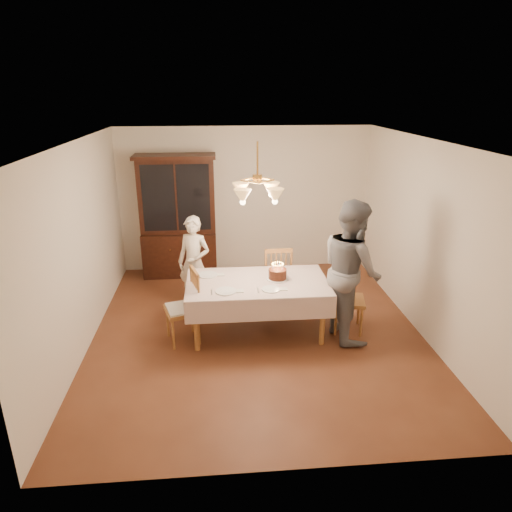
{
  "coord_description": "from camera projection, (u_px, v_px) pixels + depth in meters",
  "views": [
    {
      "loc": [
        -0.51,
        -5.62,
        3.2
      ],
      "look_at": [
        0.0,
        0.2,
        1.05
      ],
      "focal_mm": 32.0,
      "sensor_mm": 36.0,
      "label": 1
    }
  ],
  "objects": [
    {
      "name": "china_hutch",
      "position": [
        178.0,
        219.0,
        8.05
      ],
      "size": [
        1.38,
        0.54,
        2.16
      ],
      "color": "black",
      "rests_on": "ground"
    },
    {
      "name": "ground",
      "position": [
        257.0,
        331.0,
        6.4
      ],
      "size": [
        5.0,
        5.0,
        0.0
      ],
      "primitive_type": "plane",
      "color": "#562A18",
      "rests_on": "ground"
    },
    {
      "name": "elderly_woman",
      "position": [
        194.0,
        263.0,
        6.91
      ],
      "size": [
        0.62,
        0.54,
        1.44
      ],
      "primitive_type": "imported",
      "rotation": [
        0.0,
        0.0,
        -0.45
      ],
      "color": "white",
      "rests_on": "ground"
    },
    {
      "name": "room_shell",
      "position": [
        257.0,
        223.0,
        5.85
      ],
      "size": [
        5.0,
        5.0,
        5.0
      ],
      "color": "white",
      "rests_on": "ground"
    },
    {
      "name": "chandelier",
      "position": [
        257.0,
        192.0,
        5.72
      ],
      "size": [
        0.62,
        0.62,
        0.73
      ],
      "color": "#BF8C3F",
      "rests_on": "ground"
    },
    {
      "name": "chair_right_end",
      "position": [
        348.0,
        301.0,
        6.3
      ],
      "size": [
        0.5,
        0.52,
        1.0
      ],
      "color": "brown",
      "rests_on": "ground"
    },
    {
      "name": "place_setting_near_left",
      "position": [
        227.0,
        291.0,
        5.82
      ],
      "size": [
        0.42,
        0.27,
        0.02
      ],
      "color": "white",
      "rests_on": "dining_table"
    },
    {
      "name": "place_setting_far_left",
      "position": [
        208.0,
        275.0,
        6.33
      ],
      "size": [
        0.42,
        0.27,
        0.02
      ],
      "color": "white",
      "rests_on": "dining_table"
    },
    {
      "name": "birthday_cake",
      "position": [
        278.0,
        274.0,
        6.19
      ],
      "size": [
        0.3,
        0.3,
        0.23
      ],
      "color": "white",
      "rests_on": "dining_table"
    },
    {
      "name": "chair_far_side",
      "position": [
        276.0,
        279.0,
        7.01
      ],
      "size": [
        0.45,
        0.43,
        1.0
      ],
      "color": "brown",
      "rests_on": "ground"
    },
    {
      "name": "adult_in_grey",
      "position": [
        351.0,
        270.0,
        6.02
      ],
      "size": [
        0.84,
        1.01,
        1.89
      ],
      "primitive_type": "imported",
      "rotation": [
        0.0,
        0.0,
        1.71
      ],
      "color": "slate",
      "rests_on": "ground"
    },
    {
      "name": "chair_left_end",
      "position": [
        183.0,
        310.0,
        6.01
      ],
      "size": [
        0.53,
        0.54,
        1.0
      ],
      "color": "brown",
      "rests_on": "ground"
    },
    {
      "name": "dining_table",
      "position": [
        257.0,
        287.0,
        6.16
      ],
      "size": [
        1.9,
        1.1,
        0.76
      ],
      "color": "brown",
      "rests_on": "ground"
    },
    {
      "name": "place_setting_near_right",
      "position": [
        272.0,
        289.0,
        5.88
      ],
      "size": [
        0.39,
        0.24,
        0.02
      ],
      "color": "white",
      "rests_on": "dining_table"
    }
  ]
}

